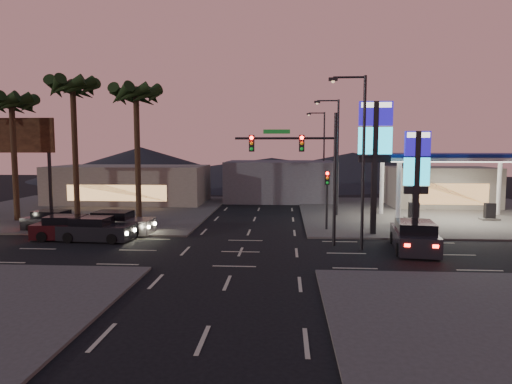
# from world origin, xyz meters

# --- Properties ---
(ground) EXTENTS (140.00, 140.00, 0.00)m
(ground) POSITION_xyz_m (0.00, 0.00, 0.00)
(ground) COLOR black
(ground) RESTS_ON ground
(corner_lot_ne) EXTENTS (24.00, 24.00, 0.12)m
(corner_lot_ne) POSITION_xyz_m (16.00, 16.00, 0.06)
(corner_lot_ne) COLOR #47443F
(corner_lot_ne) RESTS_ON ground
(corner_lot_nw) EXTENTS (24.00, 24.00, 0.12)m
(corner_lot_nw) POSITION_xyz_m (-16.00, 16.00, 0.06)
(corner_lot_nw) COLOR #47443F
(corner_lot_nw) RESTS_ON ground
(gas_station) EXTENTS (12.20, 8.20, 5.47)m
(gas_station) POSITION_xyz_m (16.00, 12.00, 5.08)
(gas_station) COLOR silver
(gas_station) RESTS_ON ground
(convenience_store) EXTENTS (10.00, 6.00, 4.00)m
(convenience_store) POSITION_xyz_m (18.00, 21.00, 2.00)
(convenience_store) COLOR #726B5B
(convenience_store) RESTS_ON ground
(pylon_sign_tall) EXTENTS (2.20, 0.35, 9.00)m
(pylon_sign_tall) POSITION_xyz_m (8.50, 5.50, 6.39)
(pylon_sign_tall) COLOR black
(pylon_sign_tall) RESTS_ON ground
(pylon_sign_short) EXTENTS (1.60, 0.35, 7.00)m
(pylon_sign_short) POSITION_xyz_m (11.00, 4.50, 4.66)
(pylon_sign_short) COLOR black
(pylon_sign_short) RESTS_ON ground
(traffic_signal_mast) EXTENTS (6.10, 0.39, 8.00)m
(traffic_signal_mast) POSITION_xyz_m (3.76, 1.99, 5.23)
(traffic_signal_mast) COLOR black
(traffic_signal_mast) RESTS_ON ground
(pedestal_signal) EXTENTS (0.32, 0.39, 4.30)m
(pedestal_signal) POSITION_xyz_m (5.50, 6.98, 2.92)
(pedestal_signal) COLOR black
(pedestal_signal) RESTS_ON ground
(streetlight_near) EXTENTS (2.14, 0.25, 10.00)m
(streetlight_near) POSITION_xyz_m (6.79, 1.00, 5.72)
(streetlight_near) COLOR black
(streetlight_near) RESTS_ON ground
(streetlight_mid) EXTENTS (2.14, 0.25, 10.00)m
(streetlight_mid) POSITION_xyz_m (6.79, 14.00, 5.72)
(streetlight_mid) COLOR black
(streetlight_mid) RESTS_ON ground
(streetlight_far) EXTENTS (2.14, 0.25, 10.00)m
(streetlight_far) POSITION_xyz_m (6.79, 28.00, 5.72)
(streetlight_far) COLOR black
(streetlight_far) RESTS_ON ground
(palm_a) EXTENTS (4.41, 4.41, 10.86)m
(palm_a) POSITION_xyz_m (-9.00, 9.50, 9.43)
(palm_a) COLOR black
(palm_a) RESTS_ON ground
(palm_b) EXTENTS (4.41, 4.41, 11.46)m
(palm_b) POSITION_xyz_m (-14.00, 9.50, 9.97)
(palm_b) COLOR black
(palm_b) RESTS_ON ground
(palm_c) EXTENTS (4.41, 4.41, 10.26)m
(palm_c) POSITION_xyz_m (-19.00, 9.50, 8.88)
(palm_c) COLOR black
(palm_c) RESTS_ON ground
(billboard) EXTENTS (6.00, 0.30, 8.50)m
(billboard) POSITION_xyz_m (-20.50, 13.00, 6.33)
(billboard) COLOR black
(billboard) RESTS_ON ground
(building_far_west) EXTENTS (16.00, 8.00, 4.00)m
(building_far_west) POSITION_xyz_m (-14.00, 22.00, 2.00)
(building_far_west) COLOR #726B5B
(building_far_west) RESTS_ON ground
(building_far_mid) EXTENTS (12.00, 9.00, 4.40)m
(building_far_mid) POSITION_xyz_m (2.00, 26.00, 2.20)
(building_far_mid) COLOR #4C4C51
(building_far_mid) RESTS_ON ground
(hill_left) EXTENTS (40.00, 40.00, 6.00)m
(hill_left) POSITION_xyz_m (-25.00, 60.00, 3.00)
(hill_left) COLOR black
(hill_left) RESTS_ON ground
(hill_right) EXTENTS (50.00, 50.00, 5.00)m
(hill_right) POSITION_xyz_m (15.00, 60.00, 2.50)
(hill_right) COLOR black
(hill_right) RESTS_ON ground
(hill_center) EXTENTS (60.00, 60.00, 4.00)m
(hill_center) POSITION_xyz_m (0.00, 60.00, 2.00)
(hill_center) COLOR black
(hill_center) RESTS_ON ground
(car_lane_a_front) EXTENTS (4.81, 2.28, 1.53)m
(car_lane_a_front) POSITION_xyz_m (-9.57, 2.55, 0.71)
(car_lane_a_front) COLOR black
(car_lane_a_front) RESTS_ON ground
(car_lane_a_mid) EXTENTS (4.85, 2.22, 1.55)m
(car_lane_a_mid) POSITION_xyz_m (-11.43, 2.88, 0.72)
(car_lane_a_mid) COLOR black
(car_lane_a_mid) RESTS_ON ground
(car_lane_b_front) EXTENTS (4.98, 2.23, 1.60)m
(car_lane_b_front) POSITION_xyz_m (-8.99, 4.71, 0.74)
(car_lane_b_front) COLOR #515153
(car_lane_b_front) RESTS_ON ground
(car_lane_b_mid) EXTENTS (4.58, 2.21, 1.45)m
(car_lane_b_mid) POSITION_xyz_m (-13.97, 5.80, 0.67)
(car_lane_b_mid) COLOR black
(car_lane_b_mid) RESTS_ON ground
(suv_station) EXTENTS (2.82, 5.45, 1.74)m
(suv_station) POSITION_xyz_m (9.99, 0.95, 0.81)
(suv_station) COLOR black
(suv_station) RESTS_ON ground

